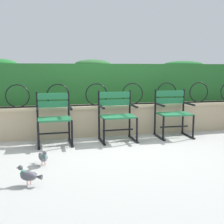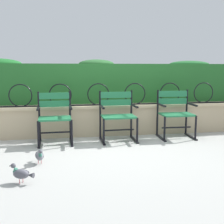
{
  "view_description": "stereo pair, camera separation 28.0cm",
  "coord_description": "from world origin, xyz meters",
  "px_view_note": "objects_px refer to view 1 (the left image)",
  "views": [
    {
      "loc": [
        -1.05,
        -4.47,
        1.28
      ],
      "look_at": [
        0.0,
        0.12,
        0.55
      ],
      "focal_mm": 45.26,
      "sensor_mm": 36.0,
      "label": 1
    },
    {
      "loc": [
        -0.77,
        -4.52,
        1.28
      ],
      "look_at": [
        0.0,
        0.12,
        0.55
      ],
      "focal_mm": 45.26,
      "sensor_mm": 36.0,
      "label": 2
    }
  ],
  "objects_px": {
    "park_chair_right": "(173,112)",
    "pigeon_far_side": "(43,157)",
    "pigeon_near_chairs": "(29,175)",
    "park_chair_left": "(54,117)",
    "park_chair_centre": "(117,114)"
  },
  "relations": [
    {
      "from": "park_chair_right",
      "to": "pigeon_far_side",
      "type": "bearing_deg",
      "value": -154.51
    },
    {
      "from": "park_chair_right",
      "to": "pigeon_near_chairs",
      "type": "distance_m",
      "value": 3.11
    },
    {
      "from": "park_chair_right",
      "to": "pigeon_far_side",
      "type": "relative_size",
      "value": 3.04
    },
    {
      "from": "park_chair_left",
      "to": "pigeon_near_chairs",
      "type": "relative_size",
      "value": 3.13
    },
    {
      "from": "park_chair_centre",
      "to": "park_chair_right",
      "type": "distance_m",
      "value": 1.1
    },
    {
      "from": "park_chair_right",
      "to": "pigeon_far_side",
      "type": "xyz_separation_m",
      "value": [
        -2.38,
        -1.13,
        -0.36
      ]
    },
    {
      "from": "park_chair_centre",
      "to": "pigeon_far_side",
      "type": "xyz_separation_m",
      "value": [
        -1.28,
        -1.09,
        -0.36
      ]
    },
    {
      "from": "park_chair_left",
      "to": "pigeon_far_side",
      "type": "bearing_deg",
      "value": -99.41
    },
    {
      "from": "park_chair_centre",
      "to": "pigeon_near_chairs",
      "type": "height_order",
      "value": "park_chair_centre"
    },
    {
      "from": "park_chair_centre",
      "to": "pigeon_far_side",
      "type": "distance_m",
      "value": 1.72
    },
    {
      "from": "park_chair_left",
      "to": "park_chair_centre",
      "type": "relative_size",
      "value": 1.0
    },
    {
      "from": "pigeon_near_chairs",
      "to": "pigeon_far_side",
      "type": "xyz_separation_m",
      "value": [
        0.14,
        0.64,
        0.0
      ]
    },
    {
      "from": "park_chair_centre",
      "to": "park_chair_right",
      "type": "height_order",
      "value": "park_chair_centre"
    },
    {
      "from": "pigeon_near_chairs",
      "to": "park_chair_right",
      "type": "bearing_deg",
      "value": 35.13
    },
    {
      "from": "pigeon_near_chairs",
      "to": "park_chair_centre",
      "type": "bearing_deg",
      "value": 50.56
    }
  ]
}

